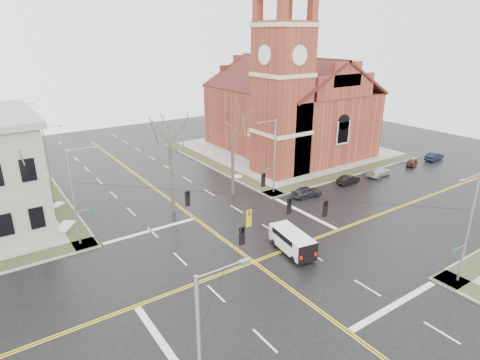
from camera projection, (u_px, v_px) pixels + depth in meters
ground at (254, 262)px, 34.42m from camera, size 120.00×120.00×0.00m
sidewalks at (254, 261)px, 34.39m from camera, size 80.00×80.00×0.17m
road_markings at (254, 262)px, 34.41m from camera, size 100.00×100.00×0.01m
church at (287, 101)px, 63.91m from camera, size 24.28×27.48×27.50m
signal_pole_ne at (273, 154)px, 47.66m from camera, size 2.75×0.22×9.00m
signal_pole_nw at (75, 195)px, 35.60m from camera, size 2.75×0.22×9.00m
signal_pole_se at (468, 226)px, 29.85m from camera, size 2.75×0.22×9.00m
signal_pole_sw at (203, 356)px, 17.79m from camera, size 2.75×0.22×9.00m
span_wires at (254, 195)px, 32.30m from camera, size 23.02×23.02×0.03m
traffic_signals at (259, 206)px, 32.04m from camera, size 8.21×8.26×1.30m
streetlight_north_a at (48, 156)px, 48.90m from camera, size 2.30×0.20×8.00m
streetlight_north_b at (24, 126)px, 64.39m from camera, size 2.30×0.20×8.00m
cargo_van at (291, 240)px, 35.77m from camera, size 2.73×5.31×1.93m
parked_car_a at (307, 192)px, 47.99m from camera, size 3.98×1.99×1.30m
parked_car_b at (348, 180)px, 52.26m from camera, size 3.48×1.36×1.13m
parked_car_c at (379, 172)px, 55.15m from camera, size 4.24×1.99×1.20m
parked_car_d at (412, 162)px, 59.61m from camera, size 3.34×2.36×1.06m
parked_car_e at (434, 156)px, 62.06m from camera, size 3.84×1.59×1.23m
tree_nw_far at (20, 154)px, 34.64m from camera, size 4.00×4.00×11.91m
tree_nw_near at (169, 141)px, 41.36m from camera, size 4.00×4.00×11.11m
tree_ne at (232, 130)px, 45.80m from camera, size 4.00×4.00×11.18m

